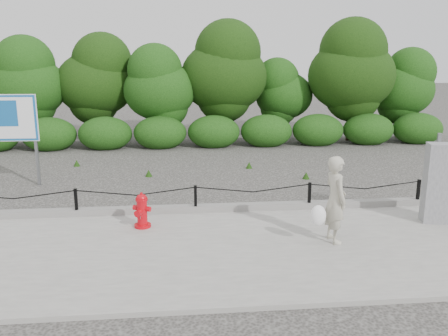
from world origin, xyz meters
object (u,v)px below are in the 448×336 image
utility_cabinet (440,183)px  fire_hydrant (142,211)px  pedestrian (334,200)px  advertising_sign (8,122)px

utility_cabinet → fire_hydrant: bearing=-170.6°
pedestrian → fire_hydrant: bearing=64.6°
pedestrian → advertising_sign: (-7.10, 4.71, 0.84)m
fire_hydrant → utility_cabinet: size_ratio=0.39×
fire_hydrant → pedestrian: bearing=7.3°
advertising_sign → pedestrian: bearing=-31.4°
pedestrian → utility_cabinet: (2.45, 0.79, 0.03)m
fire_hydrant → advertising_sign: bearing=159.0°
fire_hydrant → utility_cabinet: 5.97m
utility_cabinet → advertising_sign: advertising_sign is taller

